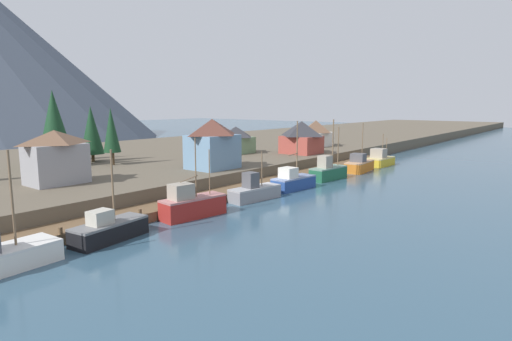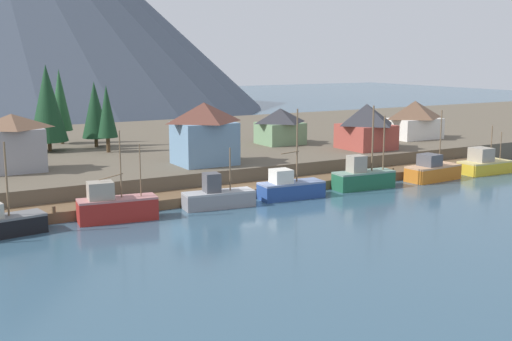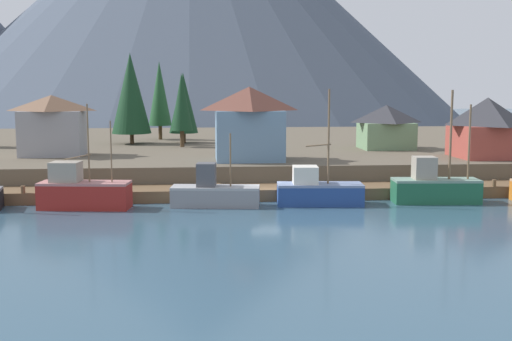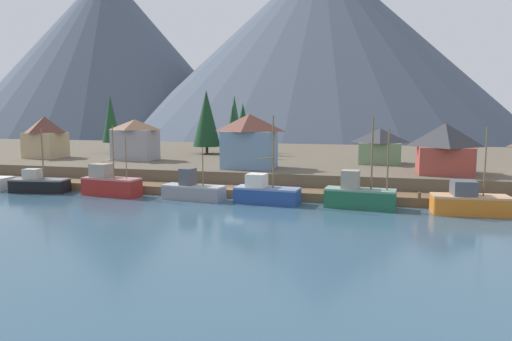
% 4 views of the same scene
% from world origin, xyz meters
% --- Properties ---
extents(ground_plane, '(400.00, 400.00, 1.00)m').
position_xyz_m(ground_plane, '(0.00, 20.00, -0.50)').
color(ground_plane, '#335166').
extents(dock, '(80.00, 4.00, 1.60)m').
position_xyz_m(dock, '(0.00, 1.99, 0.50)').
color(dock, brown).
rests_on(dock, ground_plane).
extents(shoreline_bank, '(400.00, 56.00, 2.50)m').
position_xyz_m(shoreline_bank, '(0.00, 32.00, 1.25)').
color(shoreline_bank, brown).
rests_on(shoreline_bank, ground_plane).
extents(mountain_west_peak, '(124.30, 124.30, 71.91)m').
position_xyz_m(mountain_west_peak, '(-100.47, 136.30, 35.96)').
color(mountain_west_peak, '#475160').
rests_on(mountain_west_peak, ground_plane).
extents(mountain_central_peak, '(156.57, 156.57, 72.06)m').
position_xyz_m(mountain_central_peak, '(-7.50, 139.27, 36.03)').
color(mountain_central_peak, '#475160').
rests_on(mountain_central_peak, ground_plane).
extents(fishing_boat_black, '(7.13, 3.39, 7.94)m').
position_xyz_m(fishing_boat_black, '(-24.75, -1.84, 1.01)').
color(fishing_boat_black, black).
rests_on(fishing_boat_black, ground_plane).
extents(fishing_boat_red, '(7.34, 3.21, 8.32)m').
position_xyz_m(fishing_boat_red, '(-14.91, -1.70, 1.38)').
color(fishing_boat_red, maroon).
rests_on(fishing_boat_red, ground_plane).
extents(fishing_boat_grey, '(7.32, 3.09, 5.94)m').
position_xyz_m(fishing_boat_grey, '(-4.42, -1.65, 1.09)').
color(fishing_boat_grey, gray).
rests_on(fishing_boat_grey, ground_plane).
extents(fishing_boat_blue, '(7.14, 3.11, 9.46)m').
position_xyz_m(fishing_boat_blue, '(4.07, -1.67, 1.16)').
color(fishing_boat_blue, navy).
rests_on(fishing_boat_blue, ground_plane).
extents(fishing_boat_green, '(7.26, 2.98, 9.38)m').
position_xyz_m(fishing_boat_green, '(13.96, -1.61, 1.31)').
color(fishing_boat_green, '#1E5B3D').
rests_on(fishing_boat_green, ground_plane).
extents(fishing_boat_orange, '(7.33, 3.48, 8.45)m').
position_xyz_m(fishing_boat_orange, '(24.46, -1.90, 1.18)').
color(fishing_boat_orange, '#CC6B1E').
rests_on(fishing_boat_orange, ground_plane).
extents(house_grey, '(6.52, 4.69, 6.29)m').
position_xyz_m(house_grey, '(-20.75, 14.92, 5.70)').
color(house_grey, gray).
rests_on(house_grey, shoreline_bank).
extents(house_blue, '(6.82, 5.73, 7.15)m').
position_xyz_m(house_blue, '(-0.73, 9.09, 6.15)').
color(house_blue, '#6689A8').
rests_on(house_blue, shoreline_bank).
extents(house_red, '(6.35, 6.69, 6.06)m').
position_xyz_m(house_red, '(23.41, 9.46, 5.60)').
color(house_red, '#9E4238').
rests_on(house_red, shoreline_bank).
extents(house_green, '(6.04, 5.41, 5.06)m').
position_xyz_m(house_green, '(15.93, 19.30, 5.09)').
color(house_green, '#6B8E66').
rests_on(house_green, shoreline_bank).
extents(house_tan, '(5.67, 5.31, 6.72)m').
position_xyz_m(house_tan, '(-36.89, 14.66, 5.94)').
color(house_tan, tan).
rests_on(house_tan, shoreline_bank).
extents(conifer_near_left, '(3.23, 3.23, 10.49)m').
position_xyz_m(conifer_near_left, '(-31.34, 25.27, 8.70)').
color(conifer_near_left, '#4C3823').
rests_on(conifer_near_left, shoreline_bank).
extents(conifer_near_right, '(3.67, 3.67, 8.95)m').
position_xyz_m(conifer_near_right, '(-7.59, 29.37, 7.60)').
color(conifer_near_right, '#4C3823').
rests_on(conifer_near_right, shoreline_bank).
extents(conifer_mid_left, '(3.13, 3.13, 10.57)m').
position_xyz_m(conifer_mid_left, '(-10.90, 34.93, 8.71)').
color(conifer_mid_left, '#4C3823').
rests_on(conifer_mid_left, shoreline_bank).
extents(conifer_mid_right, '(2.59, 2.59, 8.72)m').
position_xyz_m(conifer_mid_right, '(-7.64, 23.69, 7.79)').
color(conifer_mid_right, '#4C3823').
rests_on(conifer_mid_right, shoreline_bank).
extents(conifer_back_left, '(4.91, 4.91, 11.32)m').
position_xyz_m(conifer_back_left, '(-14.06, 28.36, 8.82)').
color(conifer_back_left, '#4C3823').
rests_on(conifer_back_left, shoreline_bank).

